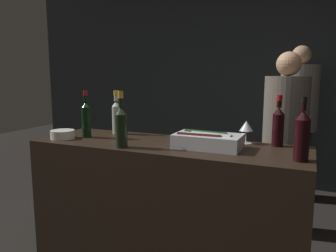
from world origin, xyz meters
The scene contains 13 objects.
wall_back_chalkboard centered at (0.00, 2.65, 1.40)m, with size 6.40×0.06×2.80m.
bar_counter centered at (0.00, 0.31, 0.48)m, with size 1.91×0.61×0.96m.
ice_bin_with_bottles centered at (0.30, 0.30, 1.01)m, with size 0.43×0.25×0.11m.
bowl_white centered at (-0.79, 0.16, 0.99)m, with size 0.18×0.18×0.06m.
wine_glass centered at (0.51, 0.53, 1.08)m, with size 0.09×0.09×0.16m.
candle_votive centered at (-0.37, 0.33, 0.99)m, with size 0.06×0.06×0.06m.
red_wine_bottle_tall centered at (0.72, 0.54, 1.10)m, with size 0.07×0.07×0.34m.
rose_wine_bottle centered at (-0.53, 0.50, 1.11)m, with size 0.07×0.07×0.35m.
red_wine_bottle_burgundy centered at (-0.65, 0.28, 1.11)m, with size 0.07×0.07×0.36m.
red_wine_bottle_black_foil centered at (0.87, 0.19, 1.11)m, with size 0.08×0.08×0.36m.
champagne_bottle centered at (-0.22, 0.08, 1.11)m, with size 0.08×0.08×0.37m.
person_in_hoodie centered at (0.71, 1.31, 0.90)m, with size 0.38×0.38×1.63m.
person_blond_tee centered at (0.78, 2.25, 0.97)m, with size 0.42×0.42×1.75m.
Camera 1 is at (0.91, -1.73, 1.44)m, focal length 35.00 mm.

